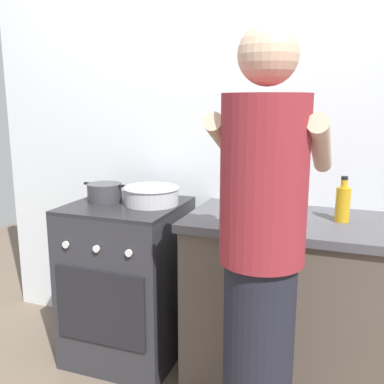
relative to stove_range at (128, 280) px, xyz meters
name	(u,v)px	position (x,y,z in m)	size (l,w,h in m)	color
ground	(176,378)	(0.35, -0.15, -0.45)	(6.00, 6.00, 0.00)	#6B5B4C
back_wall	(240,138)	(0.55, 0.35, 0.80)	(3.20, 0.10, 2.50)	silver
countertop	(287,304)	(0.90, 0.00, 0.00)	(1.00, 0.60, 0.90)	brown
stove_range	(128,280)	(0.00, 0.00, 0.00)	(0.60, 0.62, 0.90)	#2D2D33
pot	(105,192)	(-0.14, 0.01, 0.50)	(0.26, 0.19, 0.10)	#38383D
mixing_bowl	(151,195)	(0.14, 0.04, 0.50)	(0.31, 0.31, 0.10)	#B7B7BC
utensil_crock	(254,189)	(0.67, 0.20, 0.54)	(0.10, 0.10, 0.32)	silver
spice_bottle	(284,210)	(0.86, -0.01, 0.49)	(0.04, 0.04, 0.09)	silver
oil_bottle	(343,203)	(1.13, 0.03, 0.54)	(0.07, 0.07, 0.22)	gold
person	(261,271)	(0.88, -0.61, 0.41)	(0.41, 0.50, 1.70)	black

